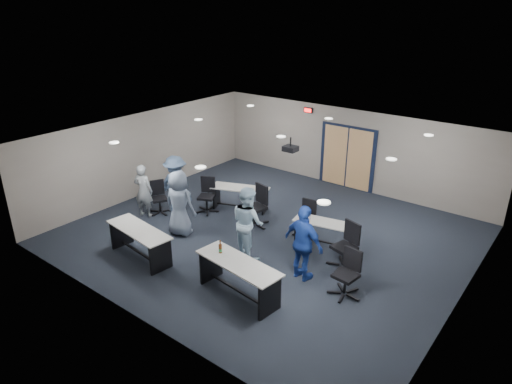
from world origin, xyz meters
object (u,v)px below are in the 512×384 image
Objects in this scene: person_gray at (143,191)px; person_lightblue at (248,222)px; chair_loose_right at (346,274)px; table_back_left at (240,194)px; chair_back_b at (255,206)px; chair_loose_left at (159,198)px; table_back_right at (325,230)px; table_front_left at (140,238)px; person_plaid at (179,203)px; table_front_right at (238,273)px; chair_back_c at (305,219)px; chair_back_d at (344,246)px; person_navy at (304,243)px; chair_back_a at (206,196)px; person_back at (176,186)px.

person_lightblue is at bearing 163.12° from person_gray.
chair_loose_right is 6.59m from person_gray.
table_back_left is 2.79m from person_lightblue.
chair_back_b is 1.20× the size of chair_loose_left.
table_back_left is 3.21m from table_back_right.
table_back_left is at bearing 94.78° from table_front_left.
person_plaid is at bearing -80.33° from chair_loose_left.
table_front_right is 3.34m from person_plaid.
person_gray is (-2.99, -1.49, 0.21)m from chair_back_b.
table_back_left is 2.44m from chair_loose_left.
chair_back_d is at bearing -31.77° from chair_back_c.
person_navy is at bearing -101.17° from chair_back_d.
table_front_right is 2.12× the size of chair_back_c.
chair_loose_left is (-1.06, -0.92, -0.03)m from chair_back_a.
chair_back_d is 4.51m from person_plaid.
chair_back_b is at bearing -20.59° from chair_back_a.
person_back is (-4.82, 0.62, 0.01)m from person_navy.
person_lightblue is (-2.74, 0.06, 0.38)m from chair_loose_right.
chair_back_b is at bearing 174.04° from table_back_right.
chair_back_d is at bearing -47.85° from table_back_right.
table_front_right is at bearing -134.51° from chair_loose_right.
table_front_right is 1.79m from person_lightblue.
person_plaid is (-2.75, -1.99, 0.41)m from chair_back_c.
chair_back_a is at bearing -127.72° from person_back.
person_plaid reaches higher than chair_back_d.
chair_back_d is (4.19, 2.70, 0.02)m from table_front_left.
table_front_left is at bearing 62.34° from person_lightblue.
table_back_right is 1.11m from chair_back_d.
person_back reaches higher than chair_back_c.
person_lightblue reaches higher than table_front_left.
table_front_left is 1.18× the size of table_back_right.
person_gray is (-0.21, -0.39, 0.31)m from chair_loose_left.
person_gray reaches higher than chair_back_a.
chair_loose_right is 5.94m from person_back.
person_navy is (3.55, -2.06, 0.42)m from table_back_left.
table_front_left is at bearing -145.99° from table_back_right.
table_back_right is 0.94× the size of person_lightblue.
table_front_left is 4.06m from person_navy.
person_plaid is (-3.08, 1.24, 0.34)m from table_front_right.
person_back reaches higher than table_front_left.
chair_back_d reaches higher than table_back_right.
table_front_left is at bearing -97.85° from chair_back_b.
table_back_left reaches higher than table_back_right.
table_front_right is 3.11m from table_back_right.
chair_loose_right is 2.77m from person_lightblue.
chair_back_c is (2.49, -0.26, 0.01)m from table_back_left.
table_front_left is 2.04× the size of chair_loose_left.
table_front_right is 3.25m from chair_back_c.
person_back reaches higher than person_navy.
table_back_right is (3.30, 3.36, -0.09)m from table_front_left.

